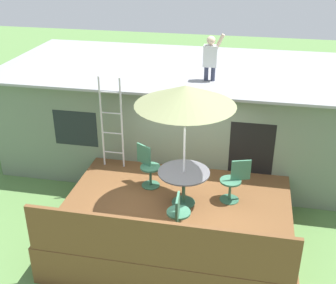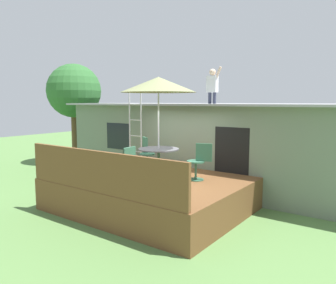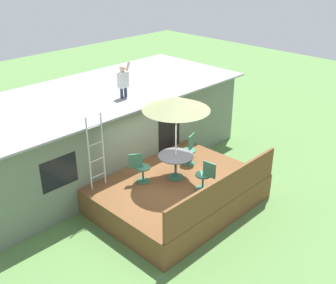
# 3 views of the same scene
# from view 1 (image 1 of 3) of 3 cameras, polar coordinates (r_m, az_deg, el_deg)

# --- Properties ---
(ground_plane) EXTENTS (40.00, 40.00, 0.00)m
(ground_plane) POSITION_cam_1_polar(r_m,az_deg,el_deg) (9.42, 1.09, -12.23)
(ground_plane) COLOR #567F42
(house) EXTENTS (10.50, 4.50, 2.67)m
(house) POSITION_cam_1_polar(r_m,az_deg,el_deg) (11.85, 4.30, 3.66)
(house) COLOR slate
(house) RESTS_ON ground
(deck) EXTENTS (4.64, 3.78, 0.80)m
(deck) POSITION_cam_1_polar(r_m,az_deg,el_deg) (9.18, 1.11, -10.27)
(deck) COLOR brown
(deck) RESTS_ON ground
(deck_railing) EXTENTS (4.54, 0.08, 0.90)m
(deck_railing) POSITION_cam_1_polar(r_m,az_deg,el_deg) (7.24, -1.53, -13.29)
(deck_railing) COLOR brown
(deck_railing) RESTS_ON deck
(patio_table) EXTENTS (1.04, 1.04, 0.74)m
(patio_table) POSITION_cam_1_polar(r_m,az_deg,el_deg) (8.67, 2.10, -4.86)
(patio_table) COLOR #33664C
(patio_table) RESTS_ON deck
(patio_umbrella) EXTENTS (1.90, 1.90, 2.54)m
(patio_umbrella) POSITION_cam_1_polar(r_m,az_deg,el_deg) (7.91, 2.31, 6.15)
(patio_umbrella) COLOR silver
(patio_umbrella) RESTS_ON deck
(step_ladder) EXTENTS (0.52, 0.04, 2.20)m
(step_ladder) POSITION_cam_1_polar(r_m,az_deg,el_deg) (9.94, -7.45, 2.47)
(step_ladder) COLOR silver
(step_ladder) RESTS_ON deck
(person_figure) EXTENTS (0.47, 0.20, 1.11)m
(person_figure) POSITION_cam_1_polar(r_m,az_deg,el_deg) (10.19, 5.69, 11.36)
(person_figure) COLOR #33384C
(person_figure) RESTS_ON house
(patio_chair_left) EXTENTS (0.57, 0.45, 0.92)m
(patio_chair_left) POSITION_cam_1_polar(r_m,az_deg,el_deg) (9.38, -2.65, -3.23)
(patio_chair_left) COLOR #33664C
(patio_chair_left) RESTS_ON deck
(patio_chair_right) EXTENTS (0.61, 0.44, 0.92)m
(patio_chair_right) POSITION_cam_1_polar(r_m,az_deg,el_deg) (8.94, 8.73, -5.10)
(patio_chair_right) COLOR #33664C
(patio_chair_right) RESTS_ON deck
(patio_chair_near) EXTENTS (0.44, 0.62, 0.92)m
(patio_chair_near) POSITION_cam_1_polar(r_m,az_deg,el_deg) (7.86, 1.36, -9.61)
(patio_chair_near) COLOR #33664C
(patio_chair_near) RESTS_ON deck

